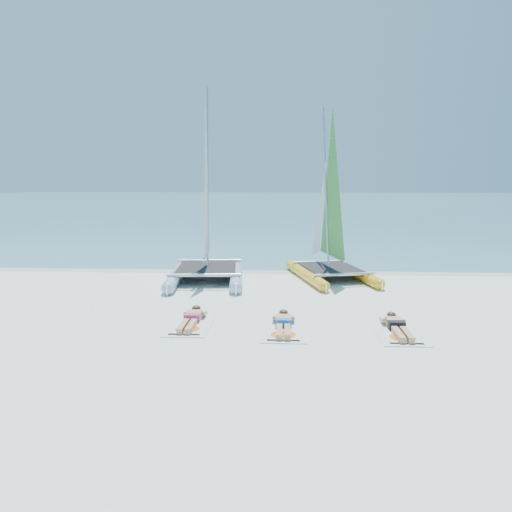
# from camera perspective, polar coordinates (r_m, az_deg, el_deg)

# --- Properties ---
(ground) EXTENTS (140.00, 140.00, 0.00)m
(ground) POSITION_cam_1_polar(r_m,az_deg,el_deg) (13.40, 3.35, -5.93)
(ground) COLOR silver
(ground) RESTS_ON ground
(sea) EXTENTS (140.00, 115.00, 0.01)m
(sea) POSITION_cam_1_polar(r_m,az_deg,el_deg) (76.04, 3.36, 6.17)
(sea) COLOR #74C0C2
(sea) RESTS_ON ground
(wet_sand_strip) EXTENTS (140.00, 1.40, 0.01)m
(wet_sand_strip) POSITION_cam_1_polar(r_m,az_deg,el_deg) (18.77, 3.35, -1.67)
(wet_sand_strip) COLOR silver
(wet_sand_strip) RESTS_ON ground
(catamaran_blue) EXTENTS (2.84, 5.23, 6.88)m
(catamaran_blue) POSITION_cam_1_polar(r_m,az_deg,el_deg) (16.96, -5.70, 4.19)
(catamaran_blue) COLOR #ABBFE1
(catamaran_blue) RESTS_ON ground
(catamaran_yellow) EXTENTS (3.17, 4.93, 6.12)m
(catamaran_yellow) POSITION_cam_1_polar(r_m,az_deg,el_deg) (17.60, 8.18, 3.89)
(catamaran_yellow) COLOR yellow
(catamaran_yellow) RESTS_ON ground
(towel_a) EXTENTS (1.00, 1.85, 0.02)m
(towel_a) POSITION_cam_1_polar(r_m,az_deg,el_deg) (11.89, -7.52, -7.83)
(towel_a) COLOR white
(towel_a) RESTS_ON ground
(sunbather_a) EXTENTS (0.37, 1.73, 0.26)m
(sunbather_a) POSITION_cam_1_polar(r_m,az_deg,el_deg) (12.05, -7.36, -7.08)
(sunbather_a) COLOR tan
(sunbather_a) RESTS_ON towel_a
(towel_b) EXTENTS (1.00, 1.85, 0.02)m
(towel_b) POSITION_cam_1_polar(r_m,az_deg,el_deg) (11.42, 3.15, -8.48)
(towel_b) COLOR white
(towel_b) RESTS_ON ground
(sunbather_b) EXTENTS (0.37, 1.73, 0.26)m
(sunbather_b) POSITION_cam_1_polar(r_m,az_deg,el_deg) (11.57, 3.16, -7.68)
(sunbather_b) COLOR tan
(sunbather_b) RESTS_ON towel_b
(towel_c) EXTENTS (1.00, 1.85, 0.02)m
(towel_c) POSITION_cam_1_polar(r_m,az_deg,el_deg) (11.65, 16.00, -8.46)
(towel_c) COLOR white
(towel_c) RESTS_ON ground
(sunbather_c) EXTENTS (0.37, 1.73, 0.26)m
(sunbather_c) POSITION_cam_1_polar(r_m,az_deg,el_deg) (11.80, 15.82, -7.68)
(sunbather_c) COLOR tan
(sunbather_c) RESTS_ON towel_c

